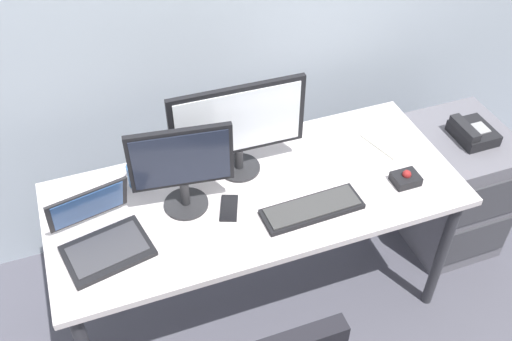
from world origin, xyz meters
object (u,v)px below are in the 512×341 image
at_px(file_cabinet, 453,187).
at_px(desk_phone, 472,132).
at_px(keyboard, 312,209).
at_px(monitor_side, 182,165).
at_px(paper_notepad, 388,141).
at_px(cell_phone, 229,208).
at_px(coffee_mug, 138,175).
at_px(monitor_main, 238,125).
at_px(trackball_mouse, 406,178).
at_px(laptop, 100,234).

height_order(file_cabinet, desk_phone, desk_phone).
bearing_deg(keyboard, monitor_side, 156.28).
relative_size(monitor_side, paper_notepad, 1.91).
bearing_deg(cell_phone, coffee_mug, 159.86).
xyz_separation_m(monitor_main, paper_notepad, (0.69, -0.06, -0.24)).
bearing_deg(paper_notepad, trackball_mouse, -104.28).
bearing_deg(laptop, keyboard, -8.40).
xyz_separation_m(file_cabinet, cell_phone, (-1.24, -0.11, 0.41)).
xyz_separation_m(coffee_mug, cell_phone, (0.31, -0.27, -0.05)).
relative_size(laptop, cell_phone, 2.57).
xyz_separation_m(paper_notepad, cell_phone, (-0.81, -0.15, -0.00)).
bearing_deg(monitor_main, trackball_mouse, -26.89).
bearing_deg(monitor_main, file_cabinet, -4.83).
xyz_separation_m(monitor_side, paper_notepad, (0.97, 0.07, -0.21)).
xyz_separation_m(monitor_main, laptop, (-0.62, -0.22, -0.19)).
xyz_separation_m(monitor_side, trackball_mouse, (0.90, -0.19, -0.20)).
height_order(file_cabinet, monitor_main, monitor_main).
height_order(coffee_mug, cell_phone, coffee_mug).
xyz_separation_m(desk_phone, cell_phone, (-1.23, -0.10, 0.03)).
distance_m(file_cabinet, cell_phone, 1.31).
distance_m(monitor_side, trackball_mouse, 0.94).
distance_m(monitor_side, keyboard, 0.55).
relative_size(keyboard, trackball_mouse, 3.76).
xyz_separation_m(monitor_main, keyboard, (0.19, -0.34, -0.23)).
relative_size(monitor_side, coffee_mug, 3.95).
relative_size(file_cabinet, desk_phone, 3.46).
distance_m(keyboard, paper_notepad, 0.57).
distance_m(laptop, paper_notepad, 1.32).
bearing_deg(monitor_side, monitor_main, 25.82).
relative_size(desk_phone, monitor_side, 0.50).
bearing_deg(paper_notepad, monitor_main, 174.98).
bearing_deg(file_cabinet, laptop, -176.08).
bearing_deg(keyboard, trackball_mouse, 2.19).
relative_size(trackball_mouse, cell_phone, 0.77).
height_order(file_cabinet, laptop, laptop).
height_order(keyboard, cell_phone, keyboard).
distance_m(laptop, trackball_mouse, 1.25).
relative_size(desk_phone, keyboard, 0.48).
bearing_deg(coffee_mug, trackball_mouse, -19.81).
relative_size(file_cabinet, coffee_mug, 6.89).
bearing_deg(monitor_main, keyboard, -60.20).
bearing_deg(monitor_side, keyboard, -23.72).
bearing_deg(keyboard, laptop, 171.60).
xyz_separation_m(trackball_mouse, cell_phone, (-0.74, 0.11, -0.02)).
bearing_deg(laptop, monitor_side, 13.48).
relative_size(monitor_main, cell_phone, 3.98).
bearing_deg(monitor_main, monitor_side, -154.18).
bearing_deg(laptop, trackball_mouse, -4.73).
bearing_deg(monitor_side, coffee_mug, 128.45).
bearing_deg(monitor_side, laptop, -166.52).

